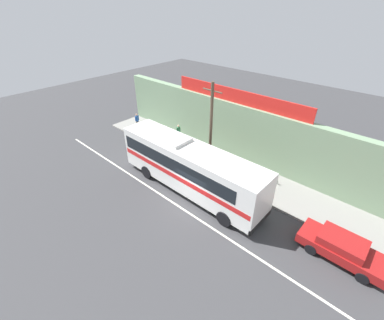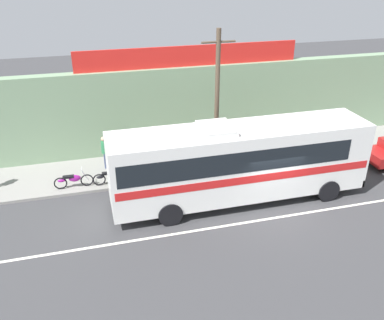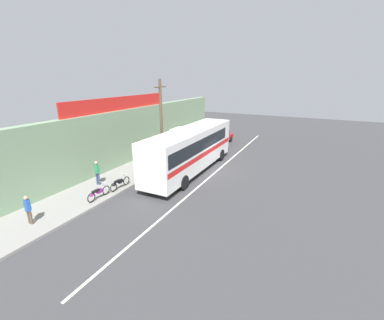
# 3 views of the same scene
# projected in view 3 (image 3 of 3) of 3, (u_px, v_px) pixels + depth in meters

# --- Properties ---
(ground_plane) EXTENTS (70.00, 70.00, 0.00)m
(ground_plane) POSITION_uv_depth(u_px,v_px,m) (209.00, 169.00, 22.14)
(ground_plane) COLOR #3A3A3D
(sidewalk_slab) EXTENTS (30.00, 3.60, 0.14)m
(sidewalk_slab) POSITION_uv_depth(u_px,v_px,m) (158.00, 160.00, 24.32)
(sidewalk_slab) COLOR gray
(sidewalk_slab) RESTS_ON ground_plane
(storefront_facade) EXTENTS (30.00, 0.70, 4.80)m
(storefront_facade) POSITION_uv_depth(u_px,v_px,m) (137.00, 133.00, 24.52)
(storefront_facade) COLOR gray
(storefront_facade) RESTS_ON ground_plane
(storefront_billboard) EXTENTS (12.28, 0.12, 1.10)m
(storefront_billboard) POSITION_uv_depth(u_px,v_px,m) (122.00, 103.00, 22.05)
(storefront_billboard) COLOR red
(storefront_billboard) RESTS_ON storefront_facade
(road_center_stripe) EXTENTS (30.00, 0.14, 0.01)m
(road_center_stripe) POSITION_uv_depth(u_px,v_px,m) (218.00, 170.00, 21.80)
(road_center_stripe) COLOR silver
(road_center_stripe) RESTS_ON ground_plane
(intercity_bus) EXTENTS (11.60, 2.59, 3.78)m
(intercity_bus) POSITION_uv_depth(u_px,v_px,m) (191.00, 148.00, 20.87)
(intercity_bus) COLOR white
(intercity_bus) RESTS_ON ground_plane
(parked_car) EXTENTS (4.38, 1.82, 1.37)m
(parked_car) POSITION_uv_depth(u_px,v_px,m) (220.00, 137.00, 30.33)
(parked_car) COLOR maroon
(parked_car) RESTS_ON ground_plane
(utility_pole) EXTENTS (1.60, 0.22, 7.19)m
(utility_pole) POSITION_uv_depth(u_px,v_px,m) (161.00, 123.00, 21.23)
(utility_pole) COLOR brown
(utility_pole) RESTS_ON sidewalk_slab
(motorcycle_blue) EXTENTS (1.85, 0.56, 0.94)m
(motorcycle_blue) POSITION_uv_depth(u_px,v_px,m) (98.00, 192.00, 16.33)
(motorcycle_blue) COLOR black
(motorcycle_blue) RESTS_ON sidewalk_slab
(motorcycle_purple) EXTENTS (1.91, 0.56, 0.94)m
(motorcycle_purple) POSITION_uv_depth(u_px,v_px,m) (120.00, 183.00, 17.84)
(motorcycle_purple) COLOR black
(motorcycle_purple) RESTS_ON sidewalk_slab
(pedestrian_near_shop) EXTENTS (0.30, 0.48, 1.75)m
(pedestrian_near_shop) POSITION_uv_depth(u_px,v_px,m) (97.00, 171.00, 18.30)
(pedestrian_near_shop) COLOR navy
(pedestrian_near_shop) RESTS_ON sidewalk_slab
(pedestrian_by_curb) EXTENTS (0.30, 0.48, 1.59)m
(pedestrian_by_curb) POSITION_uv_depth(u_px,v_px,m) (28.00, 208.00, 13.37)
(pedestrian_by_curb) COLOR brown
(pedestrian_by_curb) RESTS_ON sidewalk_slab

